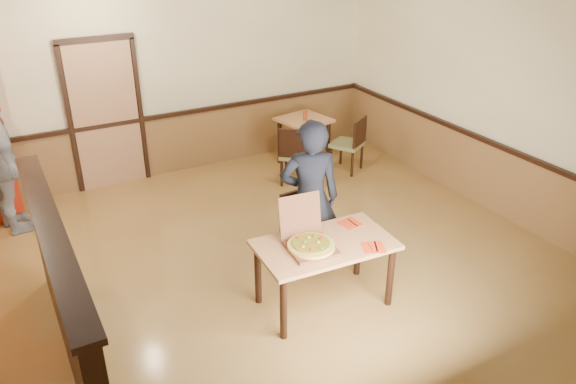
{
  "coord_description": "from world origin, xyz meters",
  "views": [
    {
      "loc": [
        -2.2,
        -4.41,
        3.59
      ],
      "look_at": [
        0.23,
        0.0,
        1.1
      ],
      "focal_mm": 35.0,
      "sensor_mm": 36.0,
      "label": 1
    }
  ],
  "objects_px": {
    "main_table": "(325,252)",
    "diner": "(310,199)",
    "condiment": "(305,115)",
    "side_table": "(304,129)",
    "side_chair_left": "(296,153)",
    "side_chair_right": "(351,142)",
    "passerby": "(0,162)",
    "diner_chair": "(303,226)",
    "pizza_box": "(309,242)"
  },
  "relations": [
    {
      "from": "main_table",
      "to": "diner",
      "type": "relative_size",
      "value": 0.78
    },
    {
      "from": "condiment",
      "to": "side_table",
      "type": "bearing_deg",
      "value": 76.93
    },
    {
      "from": "side_chair_left",
      "to": "condiment",
      "type": "height_order",
      "value": "condiment"
    },
    {
      "from": "side_chair_right",
      "to": "passerby",
      "type": "xyz_separation_m",
      "value": [
        -4.76,
        0.54,
        0.46
      ]
    },
    {
      "from": "main_table",
      "to": "side_chair_right",
      "type": "bearing_deg",
      "value": 54.22
    },
    {
      "from": "side_table",
      "to": "diner",
      "type": "bearing_deg",
      "value": -119.23
    },
    {
      "from": "main_table",
      "to": "diner",
      "type": "height_order",
      "value": "diner"
    },
    {
      "from": "diner_chair",
      "to": "side_chair_right",
      "type": "bearing_deg",
      "value": 40.13
    },
    {
      "from": "passerby",
      "to": "main_table",
      "type": "bearing_deg",
      "value": -154.44
    },
    {
      "from": "main_table",
      "to": "passerby",
      "type": "height_order",
      "value": "passerby"
    },
    {
      "from": "diner",
      "to": "condiment",
      "type": "height_order",
      "value": "diner"
    },
    {
      "from": "side_chair_left",
      "to": "side_table",
      "type": "relative_size",
      "value": 1.1
    },
    {
      "from": "condiment",
      "to": "main_table",
      "type": "bearing_deg",
      "value": -117.34
    },
    {
      "from": "side_table",
      "to": "passerby",
      "type": "relative_size",
      "value": 0.44
    },
    {
      "from": "diner",
      "to": "side_chair_right",
      "type": "bearing_deg",
      "value": -113.03
    },
    {
      "from": "side_table",
      "to": "diner",
      "type": "xyz_separation_m",
      "value": [
        -1.47,
        -2.63,
        0.31
      ]
    },
    {
      "from": "diner_chair",
      "to": "diner",
      "type": "xyz_separation_m",
      "value": [
        -0.0,
        -0.14,
        0.41
      ]
    },
    {
      "from": "main_table",
      "to": "side_table",
      "type": "relative_size",
      "value": 1.69
    },
    {
      "from": "side_chair_right",
      "to": "passerby",
      "type": "height_order",
      "value": "passerby"
    },
    {
      "from": "main_table",
      "to": "passerby",
      "type": "distance_m",
      "value": 4.12
    },
    {
      "from": "diner_chair",
      "to": "pizza_box",
      "type": "distance_m",
      "value": 0.88
    },
    {
      "from": "side_chair_left",
      "to": "diner",
      "type": "relative_size",
      "value": 0.51
    },
    {
      "from": "diner",
      "to": "condiment",
      "type": "relative_size",
      "value": 11.0
    },
    {
      "from": "side_chair_left",
      "to": "side_chair_right",
      "type": "distance_m",
      "value": 0.98
    },
    {
      "from": "diner_chair",
      "to": "side_chair_right",
      "type": "xyz_separation_m",
      "value": [
        1.95,
        1.88,
        0.0
      ]
    },
    {
      "from": "passerby",
      "to": "pizza_box",
      "type": "bearing_deg",
      "value": -156.34
    },
    {
      "from": "diner_chair",
      "to": "passerby",
      "type": "bearing_deg",
      "value": 135.5
    },
    {
      "from": "main_table",
      "to": "passerby",
      "type": "xyz_separation_m",
      "value": [
        -2.62,
        3.17,
        0.32
      ]
    },
    {
      "from": "main_table",
      "to": "pizza_box",
      "type": "xyz_separation_m",
      "value": [
        -0.18,
        0.01,
        0.17
      ]
    },
    {
      "from": "diner_chair",
      "to": "side_table",
      "type": "distance_m",
      "value": 2.89
    },
    {
      "from": "side_chair_right",
      "to": "passerby",
      "type": "bearing_deg",
      "value": -37.31
    },
    {
      "from": "passerby",
      "to": "side_chair_left",
      "type": "bearing_deg",
      "value": -112.08
    },
    {
      "from": "side_chair_right",
      "to": "pizza_box",
      "type": "distance_m",
      "value": 3.51
    },
    {
      "from": "diner",
      "to": "passerby",
      "type": "height_order",
      "value": "passerby"
    },
    {
      "from": "side_chair_right",
      "to": "passerby",
      "type": "distance_m",
      "value": 4.81
    },
    {
      "from": "condiment",
      "to": "side_chair_right",
      "type": "bearing_deg",
      "value": -47.83
    },
    {
      "from": "diner_chair",
      "to": "side_chair_left",
      "type": "relative_size",
      "value": 0.96
    },
    {
      "from": "diner_chair",
      "to": "condiment",
      "type": "distance_m",
      "value": 2.85
    },
    {
      "from": "main_table",
      "to": "pizza_box",
      "type": "distance_m",
      "value": 0.24
    },
    {
      "from": "main_table",
      "to": "diner_chair",
      "type": "bearing_deg",
      "value": 79.44
    },
    {
      "from": "side_chair_left",
      "to": "condiment",
      "type": "bearing_deg",
      "value": -92.61
    },
    {
      "from": "diner",
      "to": "side_table",
      "type": "bearing_deg",
      "value": -98.24
    },
    {
      "from": "passerby",
      "to": "side_table",
      "type": "bearing_deg",
      "value": -103.12
    },
    {
      "from": "passerby",
      "to": "pizza_box",
      "type": "relative_size",
      "value": 3.39
    },
    {
      "from": "diner_chair",
      "to": "side_chair_right",
      "type": "distance_m",
      "value": 2.71
    },
    {
      "from": "side_chair_left",
      "to": "side_table",
      "type": "distance_m",
      "value": 0.78
    },
    {
      "from": "diner_chair",
      "to": "passerby",
      "type": "relative_size",
      "value": 0.47
    },
    {
      "from": "pizza_box",
      "to": "condiment",
      "type": "relative_size",
      "value": 3.43
    },
    {
      "from": "side_table",
      "to": "passerby",
      "type": "distance_m",
      "value": 4.29
    },
    {
      "from": "pizza_box",
      "to": "diner_chair",
      "type": "bearing_deg",
      "value": 69.26
    }
  ]
}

